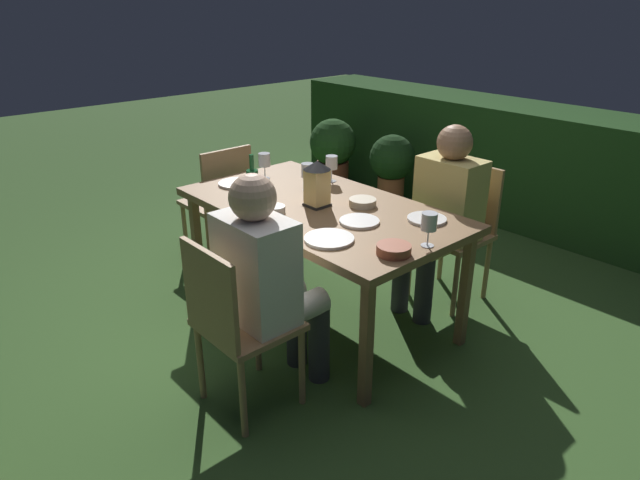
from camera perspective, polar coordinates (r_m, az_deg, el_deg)
name	(u,v)px	position (r m, az deg, el deg)	size (l,w,h in m)	color
ground_plane	(320,315)	(3.56, 0.00, -7.57)	(16.00, 16.00, 0.00)	#385B28
dining_table	(320,214)	(3.26, 0.00, 2.64)	(1.66, 0.92, 0.73)	olive
chair_head_near	(220,198)	(4.14, -10.04, 4.16)	(0.40, 0.42, 0.87)	#9E7A51
chair_side_left_b	(235,320)	(2.61, -8.61, -8.04)	(0.42, 0.40, 0.87)	#9E7A51
person_in_cream	(268,277)	(2.63, -5.27, -3.79)	(0.38, 0.47, 1.15)	white
chair_side_right_b	(459,226)	(3.70, 13.84, 1.43)	(0.42, 0.40, 0.87)	#9E7A51
person_in_mustard	(442,210)	(3.50, 12.23, 2.93)	(0.38, 0.47, 1.15)	tan
lantern_centerpiece	(317,181)	(3.18, -0.33, 5.97)	(0.15, 0.15, 0.27)	black
green_bottle_on_table	(253,186)	(3.25, -6.80, 5.48)	(0.07, 0.07, 0.29)	#1E5B2D
wine_glass_a	(332,164)	(3.62, 1.18, 7.71)	(0.08, 0.08, 0.17)	silver
wine_glass_b	(308,172)	(3.46, -1.27, 6.91)	(0.08, 0.08, 0.17)	silver
wine_glass_c	(429,223)	(2.71, 10.96, 1.68)	(0.08, 0.08, 0.17)	silver
wine_glass_d	(264,161)	(3.70, -5.64, 7.94)	(0.08, 0.08, 0.17)	silver
plate_a	(359,221)	(2.99, 4.00, 1.90)	(0.21, 0.21, 0.01)	white
plate_b	(237,183)	(3.63, -8.43, 5.68)	(0.23, 0.23, 0.01)	white
plate_c	(427,219)	(3.07, 10.74, 2.10)	(0.21, 0.21, 0.01)	white
plate_d	(329,239)	(2.77, 0.93, 0.12)	(0.25, 0.25, 0.01)	silver
bowl_olives	(275,209)	(3.12, -4.56, 3.11)	(0.11, 0.11, 0.04)	silver
bowl_bread	(394,249)	(2.64, 7.47, -0.93)	(0.16, 0.16, 0.05)	#9E5138
bowl_salad	(363,202)	(3.23, 4.33, 3.85)	(0.16, 0.16, 0.04)	#BCAD8E
hedge_backdrop	(531,166)	(5.17, 20.55, 7.00)	(4.95, 0.66, 0.98)	#1E4219
potted_plant_by_hedge	(333,151)	(5.60, 1.29, 8.95)	(0.45, 0.45, 0.74)	brown
potted_plant_corner	(392,165)	(5.16, 7.27, 7.48)	(0.41, 0.41, 0.70)	#9E5133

